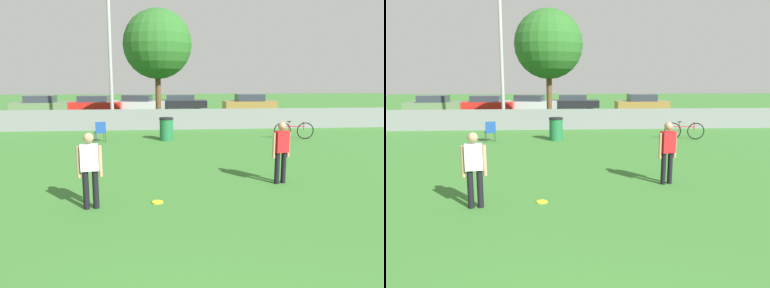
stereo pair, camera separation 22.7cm
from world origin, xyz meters
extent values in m
cube|color=gray|center=(0.00, 18.00, 0.55)|extent=(26.89, 0.03, 1.10)
cylinder|color=#9E9EA3|center=(-3.22, 19.75, 4.76)|extent=(0.20, 0.20, 9.53)
cylinder|color=brown|center=(-0.61, 20.30, 1.57)|extent=(0.32, 0.32, 3.13)
sphere|color=#286023|center=(-0.61, 20.30, 4.61)|extent=(3.94, 3.94, 3.94)
cylinder|color=black|center=(-2.13, 6.03, 0.42)|extent=(0.13, 0.13, 0.84)
cylinder|color=black|center=(-1.93, 6.06, 0.42)|extent=(0.13, 0.13, 0.84)
cube|color=silver|center=(-2.03, 6.05, 1.12)|extent=(0.39, 0.27, 0.56)
sphere|color=tan|center=(-2.03, 6.05, 1.53)|extent=(0.21, 0.21, 0.21)
cylinder|color=tan|center=(-2.25, 6.01, 1.03)|extent=(0.08, 0.08, 0.67)
cylinder|color=tan|center=(-1.81, 6.08, 1.03)|extent=(0.08, 0.08, 0.67)
cylinder|color=black|center=(2.50, 7.55, 0.42)|extent=(0.13, 0.13, 0.84)
cylinder|color=black|center=(2.69, 7.61, 0.42)|extent=(0.13, 0.13, 0.84)
cube|color=red|center=(2.59, 7.58, 1.12)|extent=(0.41, 0.31, 0.56)
sphere|color=tan|center=(2.59, 7.58, 1.53)|extent=(0.21, 0.21, 0.21)
cylinder|color=tan|center=(2.38, 7.52, 1.03)|extent=(0.08, 0.08, 0.67)
cylinder|color=tan|center=(2.80, 7.64, 1.03)|extent=(0.08, 0.08, 0.67)
cylinder|color=yellow|center=(-0.63, 6.30, 0.01)|extent=(0.25, 0.25, 0.03)
torus|color=yellow|center=(-0.63, 6.30, 0.01)|extent=(0.25, 0.25, 0.03)
cylinder|color=#333338|center=(-3.01, 14.77, 0.20)|extent=(0.02, 0.02, 0.39)
cylinder|color=#333338|center=(-3.38, 14.65, 0.20)|extent=(0.02, 0.02, 0.39)
cylinder|color=#333338|center=(-2.89, 14.41, 0.20)|extent=(0.02, 0.02, 0.39)
cylinder|color=#333338|center=(-3.25, 14.28, 0.20)|extent=(0.02, 0.02, 0.39)
cube|color=navy|center=(-3.13, 14.53, 0.41)|extent=(0.55, 0.55, 0.03)
cube|color=navy|center=(-3.07, 14.33, 0.65)|extent=(0.42, 0.16, 0.47)
torus|color=black|center=(4.98, 14.59, 0.38)|extent=(0.75, 0.15, 0.75)
torus|color=black|center=(5.99, 14.45, 0.38)|extent=(0.75, 0.15, 0.75)
cylinder|color=#A51E19|center=(5.49, 14.52, 0.57)|extent=(0.94, 0.17, 0.04)
cylinder|color=#A51E19|center=(5.27, 14.55, 0.57)|extent=(0.03, 0.03, 0.39)
cylinder|color=#A51E19|center=(5.91, 14.46, 0.57)|extent=(0.03, 0.03, 0.36)
cube|color=black|center=(5.27, 14.55, 0.79)|extent=(0.17, 0.08, 0.04)
cylinder|color=black|center=(5.91, 14.46, 0.75)|extent=(0.09, 0.44, 0.03)
cylinder|color=#1E6638|center=(-0.26, 14.65, 0.46)|extent=(0.59, 0.59, 0.93)
cylinder|color=black|center=(-0.26, 14.65, 0.97)|extent=(0.62, 0.62, 0.08)
cylinder|color=black|center=(-8.24, 28.22, 0.33)|extent=(0.67, 0.23, 0.66)
cylinder|color=black|center=(-8.12, 26.60, 0.33)|extent=(0.67, 0.23, 0.66)
cylinder|color=black|center=(-10.78, 28.03, 0.33)|extent=(0.67, 0.23, 0.66)
cylinder|color=black|center=(-10.66, 26.41, 0.33)|extent=(0.67, 0.23, 0.66)
cube|color=#59724C|center=(-9.45, 27.32, 0.55)|extent=(4.23, 2.15, 0.68)
cube|color=#2D333D|center=(-9.45, 27.32, 1.14)|extent=(2.25, 1.78, 0.51)
cylinder|color=black|center=(-4.25, 28.57, 0.34)|extent=(0.68, 0.20, 0.67)
cylinder|color=black|center=(-4.30, 27.00, 0.34)|extent=(0.68, 0.20, 0.67)
cylinder|color=black|center=(-6.91, 28.65, 0.34)|extent=(0.68, 0.20, 0.67)
cylinder|color=black|center=(-6.96, 27.07, 0.34)|extent=(0.68, 0.20, 0.67)
cube|color=red|center=(-5.60, 27.82, 0.54)|extent=(4.34, 1.91, 0.64)
cube|color=#2D333D|center=(-5.60, 27.82, 1.11)|extent=(2.27, 1.64, 0.48)
cylinder|color=black|center=(-0.89, 28.79, 0.32)|extent=(0.66, 0.31, 0.64)
cylinder|color=black|center=(-1.19, 27.37, 0.32)|extent=(0.66, 0.31, 0.64)
cylinder|color=black|center=(-3.41, 29.31, 0.32)|extent=(0.66, 0.31, 0.64)
cylinder|color=black|center=(-3.70, 27.88, 0.32)|extent=(0.66, 0.31, 0.64)
cube|color=#B7B7BC|center=(-2.30, 28.34, 0.54)|extent=(4.40, 2.48, 0.66)
cube|color=#2D333D|center=(-2.30, 28.34, 1.12)|extent=(2.41, 1.88, 0.50)
cylinder|color=black|center=(2.59, 30.63, 0.32)|extent=(0.64, 0.19, 0.64)
cylinder|color=black|center=(2.57, 29.19, 0.32)|extent=(0.64, 0.19, 0.64)
cylinder|color=black|center=(-0.16, 30.66, 0.32)|extent=(0.64, 0.19, 0.64)
cylinder|color=black|center=(-0.17, 29.22, 0.32)|extent=(0.64, 0.19, 0.64)
cube|color=black|center=(1.21, 29.92, 0.52)|extent=(4.44, 1.71, 0.62)
cube|color=#2D333D|center=(1.21, 29.92, 1.06)|extent=(2.32, 1.49, 0.46)
cylinder|color=black|center=(7.74, 27.95, 0.31)|extent=(0.63, 0.19, 0.63)
cylinder|color=black|center=(7.76, 26.42, 0.31)|extent=(0.63, 0.19, 0.63)
cylinder|color=black|center=(5.25, 27.93, 0.31)|extent=(0.63, 0.19, 0.63)
cylinder|color=black|center=(5.26, 26.40, 0.31)|extent=(0.63, 0.19, 0.63)
cube|color=olive|center=(6.50, 27.17, 0.55)|extent=(4.04, 1.79, 0.72)
cube|color=#2D333D|center=(6.50, 27.17, 1.18)|extent=(2.10, 1.56, 0.54)
camera|label=1|loc=(-0.56, -1.75, 2.78)|focal=35.00mm
camera|label=2|loc=(-0.33, -1.77, 2.78)|focal=35.00mm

